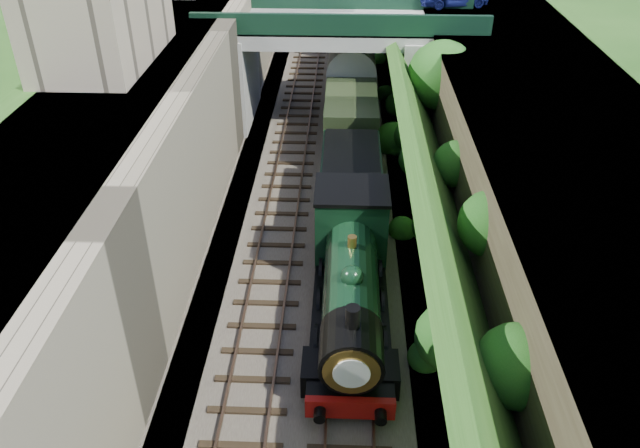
% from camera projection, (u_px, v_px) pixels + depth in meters
% --- Properties ---
extents(ground, '(160.00, 160.00, 0.00)m').
position_uv_depth(ground, '(310.00, 437.00, 18.89)').
color(ground, '#1E4714').
rests_on(ground, ground).
extents(trackbed, '(10.00, 90.00, 0.20)m').
position_uv_depth(trackbed, '(329.00, 147.00, 35.66)').
color(trackbed, '#473F38').
rests_on(trackbed, ground).
extents(retaining_wall, '(1.00, 90.00, 7.00)m').
position_uv_depth(retaining_wall, '(229.00, 89.00, 34.01)').
color(retaining_wall, '#756B56').
rests_on(retaining_wall, ground).
extents(street_plateau_left, '(6.00, 90.00, 7.00)m').
position_uv_depth(street_plateau_left, '(165.00, 88.00, 34.13)').
color(street_plateau_left, '#262628').
rests_on(street_plateau_left, ground).
extents(street_plateau_right, '(8.00, 90.00, 6.25)m').
position_uv_depth(street_plateau_right, '(505.00, 99.00, 33.70)').
color(street_plateau_right, '#262628').
rests_on(street_plateau_right, ground).
extents(embankment_slope, '(4.79, 90.00, 6.47)m').
position_uv_depth(embankment_slope, '(427.00, 126.00, 31.42)').
color(embankment_slope, '#1E4714').
rests_on(embankment_slope, ground).
extents(track_left, '(2.50, 90.00, 0.20)m').
position_uv_depth(track_left, '(294.00, 144.00, 35.65)').
color(track_left, black).
rests_on(track_left, trackbed).
extents(track_right, '(2.50, 90.00, 0.20)m').
position_uv_depth(track_right, '(350.00, 145.00, 35.54)').
color(track_right, black).
rests_on(track_right, trackbed).
extents(road_bridge, '(16.00, 6.40, 7.25)m').
position_uv_depth(road_bridge, '(347.00, 57.00, 36.84)').
color(road_bridge, gray).
rests_on(road_bridge, ground).
extents(building_near, '(4.00, 8.00, 4.00)m').
position_uv_depth(building_near, '(100.00, 12.00, 26.13)').
color(building_near, gray).
rests_on(building_near, street_plateau_left).
extents(tree, '(3.60, 3.80, 6.60)m').
position_uv_depth(tree, '(443.00, 77.00, 32.14)').
color(tree, black).
rests_on(tree, ground).
extents(locomotive, '(3.10, 10.22, 3.83)m').
position_uv_depth(locomotive, '(351.00, 281.00, 22.27)').
color(locomotive, black).
rests_on(locomotive, trackbed).
extents(tender, '(2.70, 6.00, 3.05)m').
position_uv_depth(tender, '(351.00, 187.00, 28.61)').
color(tender, black).
rests_on(tender, trackbed).
extents(coach_front, '(2.90, 18.00, 3.70)m').
position_uv_depth(coach_front, '(351.00, 82.00, 38.97)').
color(coach_front, black).
rests_on(coach_front, trackbed).
extents(coach_middle, '(2.90, 18.00, 3.70)m').
position_uv_depth(coach_middle, '(351.00, 8.00, 54.78)').
color(coach_middle, black).
rests_on(coach_middle, trackbed).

